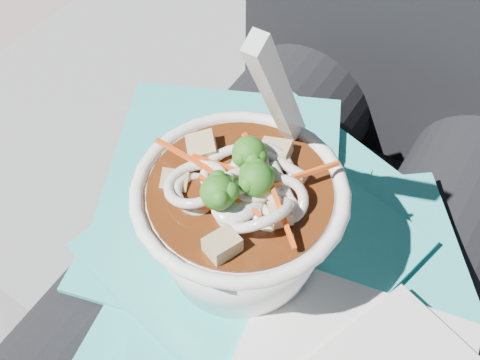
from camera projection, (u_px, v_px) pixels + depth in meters
The scene contains 5 objects.
stone_ledge at pixel (324, 337), 0.86m from camera, with size 1.00×0.50×0.48m, color slate.
lap at pixel (278, 314), 0.54m from camera, with size 0.33×0.48×0.14m.
person_body at pixel (332, 220), 0.57m from camera, with size 0.34×0.94×1.02m.
plastic_bag at pixel (251, 243), 0.49m from camera, with size 0.34×0.36×0.02m.
udon_bowl at pixel (241, 215), 0.43m from camera, with size 0.16×0.16×0.19m.
Camera 1 is at (0.11, -0.23, 1.03)m, focal length 50.00 mm.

